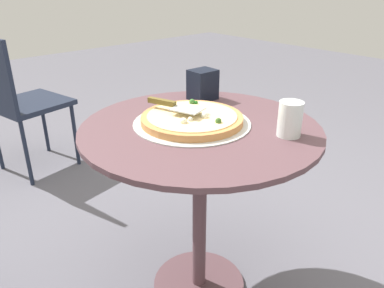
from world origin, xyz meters
TOP-DOWN VIEW (x-y plane):
  - ground_plane at (0.00, 0.00)m, footprint 10.00×10.00m
  - patio_table at (0.00, 0.00)m, footprint 0.81×0.81m
  - pizza_on_tray at (-0.03, -0.01)m, footprint 0.40×0.40m
  - pizza_server at (-0.10, -0.03)m, footprint 0.22×0.11m
  - drinking_cup at (0.25, 0.15)m, footprint 0.08×0.08m
  - napkin_dispenser at (-0.20, 0.20)m, footprint 0.09×0.10m
  - patio_chair_far at (-1.45, -0.13)m, footprint 0.47×0.47m

SIDE VIEW (x-z plane):
  - ground_plane at x=0.00m, z-range 0.00..0.00m
  - patio_chair_far at x=-1.45m, z-range 0.07..0.93m
  - patio_table at x=0.00m, z-range 0.20..0.91m
  - pizza_on_tray at x=-0.03m, z-range 0.70..0.74m
  - pizza_server at x=-0.10m, z-range 0.75..0.77m
  - drinking_cup at x=0.25m, z-range 0.71..0.82m
  - napkin_dispenser at x=-0.20m, z-range 0.71..0.82m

